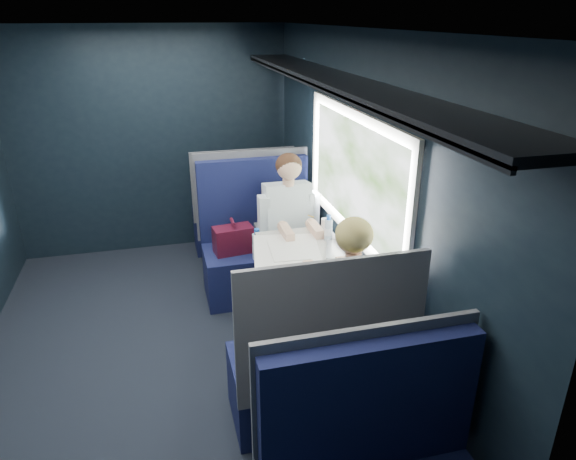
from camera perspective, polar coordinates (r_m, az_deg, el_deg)
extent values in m
cube|color=black|center=(4.05, -12.79, -13.80)|extent=(2.80, 4.20, 0.01)
cube|color=black|center=(3.77, 8.14, 3.61)|extent=(0.10, 4.20, 2.30)
cube|color=black|center=(5.57, -14.85, 9.38)|extent=(2.80, 0.10, 2.30)
cube|color=silver|center=(3.28, -16.60, 21.51)|extent=(2.80, 4.20, 0.10)
cube|color=#ECE7CD|center=(3.59, 7.59, 12.52)|extent=(0.03, 1.84, 0.07)
cube|color=#ECE7CD|center=(3.83, 6.93, -0.06)|extent=(0.03, 1.84, 0.07)
cube|color=#ECE7CD|center=(2.93, 13.48, 1.04)|extent=(0.03, 0.07, 0.78)
cube|color=#ECE7CD|center=(4.50, 3.13, 9.23)|extent=(0.03, 0.07, 0.78)
cube|color=black|center=(3.50, 5.29, 16.25)|extent=(0.36, 4.10, 0.04)
cube|color=black|center=(3.45, 2.51, 15.89)|extent=(0.02, 4.10, 0.03)
cube|color=red|center=(3.57, 7.77, 14.81)|extent=(0.01, 0.10, 0.12)
cylinder|color=#54565E|center=(3.94, -0.28, -8.08)|extent=(0.08, 0.08, 0.70)
cube|color=beige|center=(3.81, 2.33, -2.95)|extent=(0.62, 1.00, 0.04)
cube|color=#0C0F35|center=(4.66, -3.00, -4.65)|extent=(1.00, 0.50, 0.45)
cube|color=#0C0F35|center=(4.70, -3.89, 3.51)|extent=(1.00, 0.10, 0.75)
cube|color=#54565E|center=(4.74, -4.02, 4.01)|extent=(1.04, 0.03, 0.82)
cube|color=#54565E|center=(4.48, -2.95, -1.25)|extent=(0.06, 0.40, 0.20)
cube|color=#4C1022|center=(4.48, -6.11, -1.07)|extent=(0.36, 0.22, 0.24)
cylinder|color=#4C1022|center=(4.42, -6.20, 0.91)|extent=(0.05, 0.14, 0.03)
cylinder|color=silver|center=(4.35, -3.45, -1.84)|extent=(0.08, 0.08, 0.22)
cylinder|color=blue|center=(4.30, -3.49, -0.19)|extent=(0.05, 0.05, 0.05)
cube|color=#0C0F35|center=(3.39, 2.57, -16.55)|extent=(1.00, 0.50, 0.45)
cube|color=#0C0F35|center=(2.81, 4.60, -10.82)|extent=(1.00, 0.10, 0.75)
cube|color=#54565E|center=(2.75, 4.99, -11.00)|extent=(1.04, 0.03, 0.82)
cube|color=#54565E|center=(3.24, 2.42, -11.56)|extent=(0.06, 0.40, 0.20)
cube|color=#0C0F35|center=(5.65, -5.26, 0.37)|extent=(1.00, 0.40, 0.45)
cube|color=#0C0F35|center=(5.23, -5.04, 5.01)|extent=(1.00, 0.10, 0.66)
cube|color=#54565E|center=(5.17, -4.94, 5.04)|extent=(1.04, 0.03, 0.72)
cube|color=#0C0F35|center=(2.42, 9.04, -18.76)|extent=(1.00, 0.10, 0.66)
cube|color=#54565E|center=(2.45, 8.55, -17.61)|extent=(1.04, 0.03, 0.72)
cube|color=black|center=(4.46, 0.44, -1.62)|extent=(0.36, 0.44, 0.16)
cube|color=black|center=(4.42, 1.09, -6.26)|extent=(0.32, 0.12, 0.45)
cube|color=silver|center=(4.50, -0.08, 2.09)|extent=(0.40, 0.29, 0.53)
cylinder|color=#D8A88C|center=(4.38, 0.05, 5.34)|extent=(0.10, 0.10, 0.06)
sphere|color=#D8A88C|center=(4.32, 0.12, 6.97)|extent=(0.21, 0.21, 0.21)
sphere|color=#382114|center=(4.33, 0.07, 7.22)|extent=(0.22, 0.22, 0.22)
cube|color=silver|center=(4.42, -2.71, 1.66)|extent=(0.09, 0.12, 0.34)
cube|color=silver|center=(4.52, 2.75, 2.16)|extent=(0.09, 0.12, 0.34)
cube|color=black|center=(3.39, 6.09, -10.35)|extent=(0.36, 0.44, 0.16)
cube|color=black|center=(3.71, 4.80, -12.66)|extent=(0.32, 0.12, 0.45)
cube|color=black|center=(3.13, 7.29, -8.06)|extent=(0.40, 0.29, 0.53)
cylinder|color=#D8A88C|center=(3.03, 7.28, -3.14)|extent=(0.10, 0.10, 0.06)
sphere|color=#D8A88C|center=(2.99, 7.27, -0.65)|extent=(0.21, 0.21, 0.21)
sphere|color=tan|center=(2.97, 7.39, -0.50)|extent=(0.22, 0.22, 0.22)
cube|color=black|center=(3.10, 3.19, -8.27)|extent=(0.09, 0.12, 0.34)
cube|color=black|center=(3.24, 10.69, -7.13)|extent=(0.09, 0.12, 0.34)
cube|color=tan|center=(3.02, 7.82, -6.67)|extent=(0.26, 0.07, 0.36)
cube|color=white|center=(3.80, -0.09, -2.63)|extent=(0.60, 0.78, 0.01)
cube|color=silver|center=(3.87, 6.24, -2.22)|extent=(0.37, 0.42, 0.02)
cube|color=silver|center=(3.85, 8.09, -0.19)|extent=(0.13, 0.34, 0.24)
cube|color=black|center=(3.85, 7.99, -0.20)|extent=(0.11, 0.29, 0.20)
cylinder|color=silver|center=(4.01, 4.51, 0.01)|extent=(0.06, 0.06, 0.17)
cylinder|color=blue|center=(3.97, 4.56, 1.42)|extent=(0.03, 0.03, 0.04)
cylinder|color=white|center=(4.24, 4.14, 0.71)|extent=(0.07, 0.07, 0.08)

